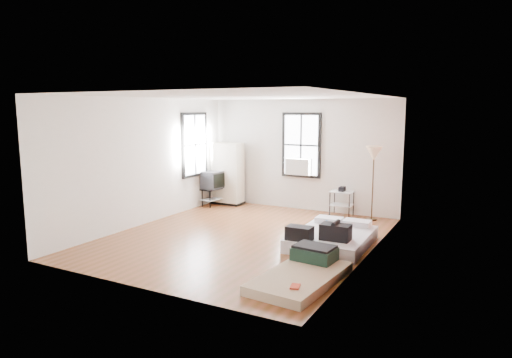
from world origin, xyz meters
The scene contains 8 objects.
ground centered at (0.00, 0.00, 0.00)m, with size 6.00×6.00×0.00m, color brown.
room_shell centered at (0.23, 0.36, 1.74)m, with size 5.02×6.02×2.80m.
mattress_main centered at (1.75, 0.29, 0.16)m, with size 1.39×1.86×0.59m.
mattress_bare centered at (1.94, -1.56, 0.12)m, with size 1.10×1.87×0.39m.
wardrobe centered at (-2.00, 2.65, 0.82)m, with size 0.84×0.48×1.66m.
side_table centered at (1.17, 2.72, 0.48)m, with size 0.55×0.44×0.71m.
floor_lamp centered at (1.92, 2.65, 1.47)m, with size 0.37×0.37×1.72m.
tv_stand centered at (-2.21, 2.25, 0.66)m, with size 0.52×0.70×0.92m.
Camera 1 is at (4.42, -7.74, 2.56)m, focal length 32.00 mm.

